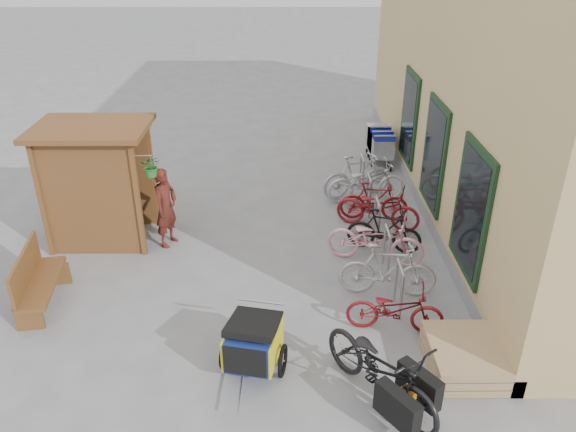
{
  "coord_description": "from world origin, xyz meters",
  "views": [
    {
      "loc": [
        0.42,
        -7.6,
        5.7
      ],
      "look_at": [
        0.5,
        1.5,
        1.0
      ],
      "focal_mm": 35.0,
      "sensor_mm": 36.0,
      "label": 1
    }
  ],
  "objects_px": {
    "bike_0": "(395,309)",
    "bike_2": "(375,239)",
    "bench": "(36,280)",
    "bike_4": "(378,208)",
    "shopping_carts": "(380,141)",
    "child_trailer": "(253,341)",
    "pallet_stack": "(464,357)",
    "bike_6": "(366,182)",
    "bike_7": "(358,176)",
    "kiosk": "(92,168)",
    "bike_5": "(374,201)",
    "bike_1": "(387,270)",
    "bike_3": "(384,230)",
    "person_kiosk": "(166,207)",
    "cargo_bike": "(383,370)"
  },
  "relations": [
    {
      "from": "bike_2",
      "to": "bike_5",
      "type": "xyz_separation_m",
      "value": [
        0.22,
        1.73,
        -0.04
      ]
    },
    {
      "from": "bike_0",
      "to": "bike_4",
      "type": "bearing_deg",
      "value": 4.19
    },
    {
      "from": "bench",
      "to": "bike_4",
      "type": "bearing_deg",
      "value": 16.09
    },
    {
      "from": "bike_2",
      "to": "bike_4",
      "type": "height_order",
      "value": "bike_2"
    },
    {
      "from": "bike_3",
      "to": "bike_6",
      "type": "height_order",
      "value": "bike_6"
    },
    {
      "from": "pallet_stack",
      "to": "bike_6",
      "type": "relative_size",
      "value": 0.65
    },
    {
      "from": "bike_3",
      "to": "bike_7",
      "type": "distance_m",
      "value": 2.51
    },
    {
      "from": "kiosk",
      "to": "bike_3",
      "type": "distance_m",
      "value": 5.79
    },
    {
      "from": "shopping_carts",
      "to": "child_trailer",
      "type": "distance_m",
      "value": 8.58
    },
    {
      "from": "child_trailer",
      "to": "shopping_carts",
      "type": "bearing_deg",
      "value": 81.55
    },
    {
      "from": "cargo_bike",
      "to": "person_kiosk",
      "type": "bearing_deg",
      "value": 94.7
    },
    {
      "from": "pallet_stack",
      "to": "bike_4",
      "type": "xyz_separation_m",
      "value": [
        -0.6,
        4.3,
        0.25
      ]
    },
    {
      "from": "bike_7",
      "to": "bike_5",
      "type": "bearing_deg",
      "value": 171.18
    },
    {
      "from": "kiosk",
      "to": "person_kiosk",
      "type": "bearing_deg",
      "value": -8.75
    },
    {
      "from": "bike_0",
      "to": "bike_6",
      "type": "xyz_separation_m",
      "value": [
        0.17,
        4.71,
        0.08
      ]
    },
    {
      "from": "bike_4",
      "to": "bike_3",
      "type": "bearing_deg",
      "value": -161.63
    },
    {
      "from": "kiosk",
      "to": "bike_0",
      "type": "distance_m",
      "value": 6.3
    },
    {
      "from": "child_trailer",
      "to": "bike_0",
      "type": "distance_m",
      "value": 2.34
    },
    {
      "from": "bike_5",
      "to": "bike_0",
      "type": "bearing_deg",
      "value": -176.52
    },
    {
      "from": "bike_0",
      "to": "bike_2",
      "type": "relative_size",
      "value": 0.82
    },
    {
      "from": "shopping_carts",
      "to": "bike_4",
      "type": "relative_size",
      "value": 0.9
    },
    {
      "from": "bike_2",
      "to": "bike_4",
      "type": "relative_size",
      "value": 1.04
    },
    {
      "from": "bike_3",
      "to": "bike_6",
      "type": "xyz_separation_m",
      "value": [
        -0.05,
        2.24,
        0.04
      ]
    },
    {
      "from": "bike_6",
      "to": "bike_7",
      "type": "xyz_separation_m",
      "value": [
        -0.17,
        0.26,
        0.04
      ]
    },
    {
      "from": "child_trailer",
      "to": "bike_7",
      "type": "distance_m",
      "value": 6.23
    },
    {
      "from": "bike_6",
      "to": "bike_0",
      "type": "bearing_deg",
      "value": 168.78
    },
    {
      "from": "pallet_stack",
      "to": "bench",
      "type": "distance_m",
      "value": 6.87
    },
    {
      "from": "person_kiosk",
      "to": "bike_0",
      "type": "xyz_separation_m",
      "value": [
        4.04,
        -2.78,
        -0.42
      ]
    },
    {
      "from": "pallet_stack",
      "to": "person_kiosk",
      "type": "distance_m",
      "value": 6.13
    },
    {
      "from": "bench",
      "to": "bike_0",
      "type": "bearing_deg",
      "value": -14.85
    },
    {
      "from": "kiosk",
      "to": "bike_1",
      "type": "relative_size",
      "value": 1.5
    },
    {
      "from": "shopping_carts",
      "to": "child_trailer",
      "type": "xyz_separation_m",
      "value": [
        -3.02,
        -8.03,
        -0.1
      ]
    },
    {
      "from": "bench",
      "to": "person_kiosk",
      "type": "bearing_deg",
      "value": 41.14
    },
    {
      "from": "person_kiosk",
      "to": "pallet_stack",
      "type": "bearing_deg",
      "value": -104.57
    },
    {
      "from": "bench",
      "to": "bike_5",
      "type": "bearing_deg",
      "value": 18.97
    },
    {
      "from": "child_trailer",
      "to": "bike_2",
      "type": "distance_m",
      "value": 3.63
    },
    {
      "from": "bike_5",
      "to": "bike_1",
      "type": "bearing_deg",
      "value": -176.95
    },
    {
      "from": "bike_2",
      "to": "pallet_stack",
      "type": "bearing_deg",
      "value": -146.42
    },
    {
      "from": "bike_6",
      "to": "bike_7",
      "type": "height_order",
      "value": "bike_7"
    },
    {
      "from": "kiosk",
      "to": "child_trailer",
      "type": "height_order",
      "value": "kiosk"
    },
    {
      "from": "person_kiosk",
      "to": "bike_6",
      "type": "relative_size",
      "value": 0.89
    },
    {
      "from": "bench",
      "to": "bike_4",
      "type": "relative_size",
      "value": 0.93
    },
    {
      "from": "kiosk",
      "to": "bike_0",
      "type": "relative_size",
      "value": 1.65
    },
    {
      "from": "bike_0",
      "to": "bike_2",
      "type": "height_order",
      "value": "bike_2"
    },
    {
      "from": "pallet_stack",
      "to": "person_kiosk",
      "type": "bearing_deg",
      "value": 143.2
    },
    {
      "from": "pallet_stack",
      "to": "bike_4",
      "type": "relative_size",
      "value": 0.68
    },
    {
      "from": "person_kiosk",
      "to": "bike_1",
      "type": "height_order",
      "value": "person_kiosk"
    },
    {
      "from": "bench",
      "to": "bike_6",
      "type": "bearing_deg",
      "value": 25.69
    },
    {
      "from": "bike_6",
      "to": "bike_5",
      "type": "bearing_deg",
      "value": 173.35
    },
    {
      "from": "bike_5",
      "to": "shopping_carts",
      "type": "bearing_deg",
      "value": -3.94
    }
  ]
}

